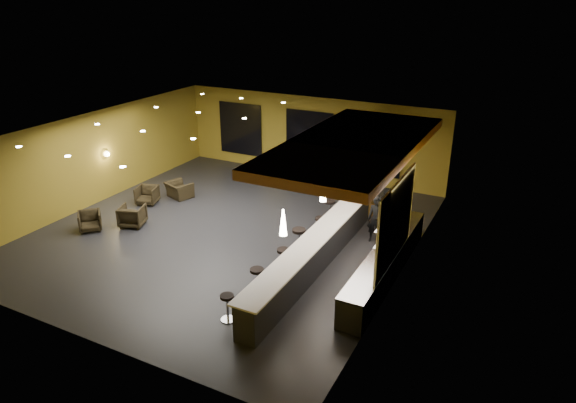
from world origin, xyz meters
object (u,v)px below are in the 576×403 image
at_px(bar_stool_2, 283,258).
at_px(bar_stool_4, 320,225).
at_px(pendant_2, 353,165).
at_px(bar_stool_1, 257,278).
at_px(bar_stool_0, 227,304).
at_px(bar_stool_3, 299,238).
at_px(column, 368,168).
at_px(staff_b, 388,211).
at_px(pendant_0, 283,222).
at_px(pendant_1, 323,190).
at_px(staff_a, 376,219).
at_px(armchair_d, 179,190).
at_px(prep_counter, 385,264).
at_px(armchair_a, 90,221).
at_px(bar_stool_5, 330,208).
at_px(staff_c, 399,214).
at_px(bar_counter, 315,254).
at_px(armchair_b, 132,216).
at_px(armchair_c, 147,195).

distance_m(bar_stool_2, bar_stool_4, 2.59).
xyz_separation_m(pendant_2, bar_stool_1, (-0.82, -4.96, -1.85)).
xyz_separation_m(pendant_2, bar_stool_0, (-0.88, -6.33, -1.88)).
height_order(bar_stool_0, bar_stool_3, bar_stool_3).
bearing_deg(column, staff_b, -46.24).
bearing_deg(pendant_0, bar_stool_0, -123.70).
relative_size(pendant_2, bar_stool_2, 0.91).
bearing_deg(pendant_1, bar_stool_3, 173.13).
distance_m(staff_a, armchair_d, 8.19).
bearing_deg(pendant_1, prep_counter, 0.00).
xyz_separation_m(staff_a, armchair_a, (-9.01, -3.63, -0.45)).
relative_size(armchair_d, bar_stool_5, 1.21).
xyz_separation_m(pendant_1, bar_stool_5, (-0.92, 2.82, -1.84)).
height_order(staff_a, bar_stool_1, staff_a).
height_order(armchair_a, bar_stool_5, bar_stool_5).
height_order(armchair_a, bar_stool_3, bar_stool_3).
xyz_separation_m(pendant_0, staff_b, (1.17, 5.38, -1.55)).
bearing_deg(pendant_2, bar_stool_4, -123.99).
bearing_deg(bar_stool_1, prep_counter, 41.11).
height_order(column, staff_c, column).
distance_m(bar_stool_1, bar_stool_4, 3.94).
relative_size(bar_stool_2, bar_stool_4, 1.06).
relative_size(armchair_a, bar_stool_5, 0.93).
xyz_separation_m(pendant_2, bar_stool_2, (-0.72, -3.62, -1.86)).
bearing_deg(prep_counter, bar_stool_5, 135.98).
bearing_deg(staff_c, column, 121.98).
height_order(column, bar_stool_2, column).
relative_size(bar_stool_2, bar_stool_3, 0.89).
bearing_deg(bar_stool_5, bar_counter, -74.56).
relative_size(armchair_d, bar_stool_3, 1.11).
relative_size(armchair_b, bar_stool_2, 1.07).
relative_size(staff_a, armchair_d, 1.64).
height_order(staff_c, armchair_c, staff_c).
xyz_separation_m(pendant_1, bar_stool_2, (-0.72, -1.12, -1.86)).
xyz_separation_m(pendant_1, staff_b, (1.17, 2.88, -1.55)).
relative_size(pendant_0, armchair_d, 0.73).
height_order(armchair_d, bar_stool_4, bar_stool_4).
height_order(bar_counter, bar_stool_3, bar_counter).
height_order(staff_a, armchair_b, staff_a).
bearing_deg(bar_counter, armchair_b, -178.80).
distance_m(pendant_1, armchair_a, 8.38).
distance_m(armchair_a, bar_stool_2, 7.27).
bearing_deg(armchair_a, bar_counter, -38.73).
xyz_separation_m(pendant_2, armchair_a, (-7.98, -4.09, -2.01)).
relative_size(armchair_a, bar_stool_1, 0.95).
relative_size(bar_counter, staff_b, 5.02).
bearing_deg(armchair_a, pendant_0, -53.03).
xyz_separation_m(armchair_d, bar_stool_3, (6.33, -2.12, 0.24)).
bearing_deg(bar_stool_5, armchair_a, -148.02).
xyz_separation_m(pendant_0, pendant_2, (0.00, 5.00, 0.00)).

